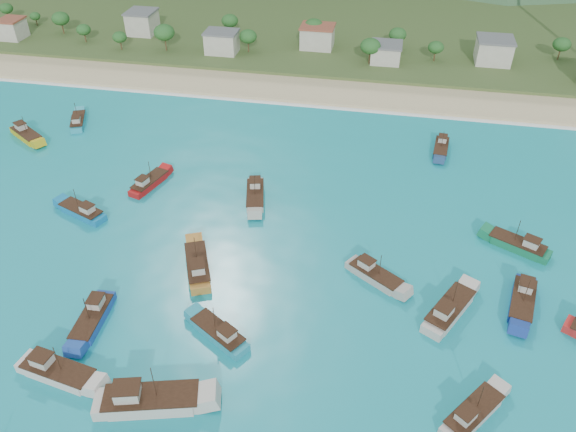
% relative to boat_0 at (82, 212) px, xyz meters
% --- Properties ---
extents(ground, '(600.00, 600.00, 0.00)m').
position_rel_boat_0_xyz_m(ground, '(34.25, -14.79, -0.71)').
color(ground, '#0C7C86').
rests_on(ground, ground).
extents(beach, '(400.00, 18.00, 1.20)m').
position_rel_boat_0_xyz_m(beach, '(34.25, 64.21, -0.71)').
color(beach, beige).
rests_on(beach, ground).
extents(land, '(400.00, 110.00, 2.40)m').
position_rel_boat_0_xyz_m(land, '(34.25, 125.21, -0.71)').
color(land, '#385123').
rests_on(land, ground).
extents(surf_line, '(400.00, 2.50, 0.08)m').
position_rel_boat_0_xyz_m(surf_line, '(34.25, 54.71, -0.71)').
color(surf_line, white).
rests_on(surf_line, ground).
extents(village, '(221.97, 25.32, 7.78)m').
position_rel_boat_0_xyz_m(village, '(52.99, 86.66, 4.04)').
color(village, beige).
rests_on(village, ground).
extents(vegetation, '(273.67, 25.78, 8.53)m').
position_rel_boat_0_xyz_m(vegetation, '(25.56, 87.67, 4.45)').
color(vegetation, '#235623').
rests_on(vegetation, ground).
extents(boat_0, '(10.66, 6.59, 6.06)m').
position_rel_boat_0_xyz_m(boat_0, '(0.00, 0.00, 0.00)').
color(boat_0, '#0D6CA4').
rests_on(boat_0, ground).
extents(boat_1, '(8.77, 12.00, 6.97)m').
position_rel_boat_0_xyz_m(boat_1, '(67.91, -13.04, 0.16)').
color(boat_1, '#BAB1A7').
rests_on(boat_1, ground).
extents(boat_2, '(5.61, 10.26, 5.81)m').
position_rel_boat_0_xyz_m(boat_2, '(8.79, 11.84, -0.05)').
color(boat_2, '#A61313').
rests_on(boat_2, ground).
extents(boat_3, '(14.44, 7.48, 8.19)m').
position_rel_boat_0_xyz_m(boat_3, '(28.75, -37.15, 0.39)').
color(boat_3, beige).
rests_on(boat_3, ground).
extents(boat_7, '(7.75, 12.03, 6.87)m').
position_rel_boat_0_xyz_m(boat_7, '(26.64, -10.79, 0.15)').
color(boat_7, '#AD712C').
rests_on(boat_7, ground).
extents(boat_9, '(10.26, 8.28, 6.09)m').
position_rel_boat_0_xyz_m(boat_9, '(56.11, -7.22, 0.01)').
color(boat_9, '#A79F96').
rests_on(boat_9, ground).
extents(boat_12, '(6.30, 9.97, 5.68)m').
position_rel_boat_0_xyz_m(boat_12, '(-18.51, 33.94, -0.07)').
color(boat_12, teal).
rests_on(boat_12, ground).
extents(boat_18, '(3.86, 9.90, 5.70)m').
position_rel_boat_0_xyz_m(boat_18, '(67.95, 37.60, -0.07)').
color(boat_18, navy).
rests_on(boat_18, ground).
extents(boat_20, '(10.73, 8.48, 6.34)m').
position_rel_boat_0_xyz_m(boat_20, '(-27.05, 25.27, 0.05)').
color(boat_20, gold).
rests_on(boat_20, ground).
extents(boat_21, '(10.23, 7.97, 6.02)m').
position_rel_boat_0_xyz_m(boat_21, '(34.32, -24.12, -0.01)').
color(boat_21, teal).
rests_on(boat_21, ground).
extents(boat_22, '(8.85, 10.05, 6.14)m').
position_rel_boat_0_xyz_m(boat_22, '(70.27, -30.88, 0.01)').
color(boat_22, '#B4ACA3').
rests_on(boat_22, ground).
extents(boat_27, '(10.97, 7.68, 6.32)m').
position_rel_boat_0_xyz_m(boat_27, '(80.50, 5.34, 0.05)').
color(boat_27, '#106D45').
rests_on(boat_27, ground).
extents(boat_28, '(5.72, 11.56, 6.56)m').
position_rel_boat_0_xyz_m(boat_28, '(79.31, -8.82, 0.09)').
color(boat_28, navy).
rests_on(boat_28, ground).
extents(boat_29, '(5.61, 11.44, 6.49)m').
position_rel_boat_0_xyz_m(boat_29, '(31.26, 11.38, 0.08)').
color(boat_29, '#A4A196').
rests_on(boat_29, ground).
extents(boat_32, '(12.06, 5.40, 6.88)m').
position_rel_boat_0_xyz_m(boat_32, '(14.45, -35.10, 0.15)').
color(boat_32, beige).
rests_on(boat_32, ground).
extents(boat_33, '(3.69, 10.90, 6.36)m').
position_rel_boat_0_xyz_m(boat_33, '(14.63, -24.96, 0.05)').
color(boat_33, '#2048A6').
rests_on(boat_33, ground).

